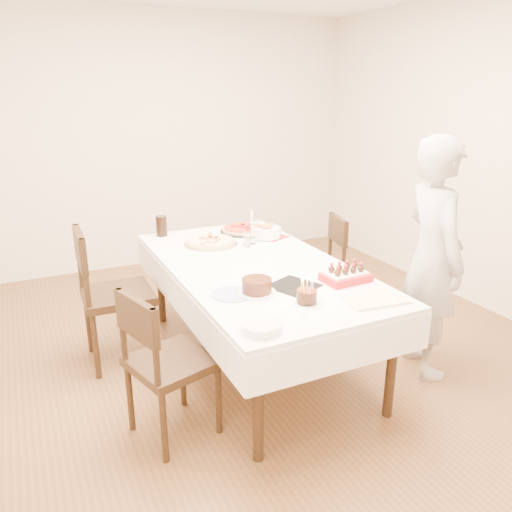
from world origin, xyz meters
name	(u,v)px	position (x,y,z in m)	size (l,w,h in m)	color
floor	(260,358)	(0.00, 0.00, 0.00)	(5.00, 5.00, 0.00)	brown
wall_back	(159,142)	(0.00, 2.50, 1.35)	(4.50, 0.04, 2.70)	beige
wall_right	(499,158)	(2.25, 0.00, 1.35)	(0.04, 5.00, 2.70)	beige
dining_table	(256,314)	(-0.04, -0.01, 0.38)	(1.14, 2.14, 0.75)	white
chair_right_savory	(315,268)	(0.76, 0.47, 0.45)	(0.46, 0.46, 0.89)	#311F10
chair_left_savory	(118,295)	(-0.91, 0.45, 0.51)	(0.52, 0.52, 1.02)	#311F10
chair_left_dessert	(172,362)	(-0.81, -0.53, 0.45)	(0.46, 0.46, 0.91)	#311F10
person	(432,259)	(0.99, -0.60, 0.82)	(0.60, 0.39, 1.64)	#AFAAA5
pizza_white	(211,242)	(-0.16, 0.55, 0.77)	(0.42, 0.42, 0.04)	beige
pizza_pepperoni	(242,229)	(0.22, 0.79, 0.77)	(0.37, 0.37, 0.04)	red
red_placemat	(272,237)	(0.37, 0.54, 0.75)	(0.22, 0.22, 0.01)	#B21E1E
pasta_bowl	(266,232)	(0.32, 0.55, 0.80)	(0.24, 0.24, 0.08)	white
taper_candle	(252,227)	(0.15, 0.45, 0.89)	(0.06, 0.06, 0.27)	white
shaker_pair	(248,240)	(0.08, 0.38, 0.80)	(0.09, 0.09, 0.11)	white
cola_glass	(162,226)	(-0.43, 0.97, 0.83)	(0.09, 0.09, 0.17)	black
layer_cake	(257,286)	(-0.26, -0.48, 0.80)	(0.23, 0.23, 0.09)	#36190D
cake_board	(293,286)	(0.00, -0.47, 0.75)	(0.27, 0.27, 0.01)	black
birthday_cake	(307,290)	(-0.06, -0.72, 0.83)	(0.12, 0.12, 0.13)	black
strawberry_box	(346,276)	(0.34, -0.54, 0.79)	(0.29, 0.19, 0.07)	#AA1319
box_lid	(374,300)	(0.31, -0.86, 0.75)	(0.34, 0.23, 0.03)	beige
plate_stack	(261,326)	(-0.44, -0.92, 0.77)	(0.21, 0.21, 0.04)	white
china_plate	(232,294)	(-0.40, -0.43, 0.75)	(0.24, 0.24, 0.01)	white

